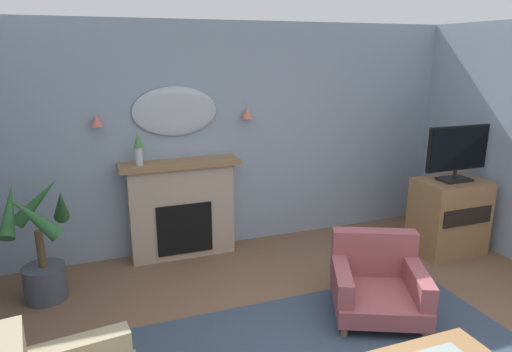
{
  "coord_description": "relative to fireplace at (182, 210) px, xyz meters",
  "views": [
    {
      "loc": [
        -1.68,
        -2.27,
        2.37
      ],
      "look_at": [
        -0.21,
        1.73,
        1.2
      ],
      "focal_mm": 31.9,
      "sensor_mm": 36.0,
      "label": 1
    }
  ],
  "objects": [
    {
      "name": "fireplace",
      "position": [
        0.0,
        0.0,
        0.0
      ],
      "size": [
        1.36,
        0.36,
        1.16
      ],
      "color": "tan",
      "rests_on": "ground"
    },
    {
      "name": "mantel_vase_left",
      "position": [
        -0.45,
        -0.03,
        0.78
      ],
      "size": [
        0.1,
        0.1,
        0.36
      ],
      "color": "silver",
      "rests_on": "fireplace"
    },
    {
      "name": "wall_back",
      "position": [
        0.76,
        0.22,
        0.79
      ],
      "size": [
        6.67,
        0.1,
        2.71
      ],
      "primitive_type": "cube",
      "color": "#8C9EB2",
      "rests_on": "ground"
    },
    {
      "name": "tv_cabinet",
      "position": [
        3.04,
        -1.0,
        -0.12
      ],
      "size": [
        0.8,
        0.58,
        0.9
      ],
      "color": "olive",
      "rests_on": "ground"
    },
    {
      "name": "tv_flatscreen",
      "position": [
        3.04,
        -1.02,
        0.68
      ],
      "size": [
        0.84,
        0.24,
        0.65
      ],
      "color": "black",
      "rests_on": "tv_cabinet"
    },
    {
      "name": "wall_mirror",
      "position": [
        0.0,
        0.14,
        1.14
      ],
      "size": [
        0.96,
        0.06,
        0.56
      ],
      "primitive_type": "ellipsoid",
      "color": "#B2BCC6"
    },
    {
      "name": "wall_sconce_left",
      "position": [
        -0.85,
        0.09,
        1.09
      ],
      "size": [
        0.14,
        0.14,
        0.14
      ],
      "primitive_type": "cone",
      "color": "#D17066"
    },
    {
      "name": "potted_plant_corner_palm",
      "position": [
        -1.48,
        -0.52,
        -0.03
      ],
      "size": [
        0.65,
        0.61,
        1.2
      ],
      "color": "#474C56",
      "rests_on": "ground"
    },
    {
      "name": "wall_sconce_right",
      "position": [
        0.85,
        0.09,
        1.09
      ],
      "size": [
        0.14,
        0.14,
        0.14
      ],
      "primitive_type": "cone",
      "color": "#D17066"
    },
    {
      "name": "armchair_near_fireplace",
      "position": [
        1.45,
        -1.84,
        -0.27
      ],
      "size": [
        1.07,
        1.08,
        0.71
      ],
      "color": "#934C51",
      "rests_on": "ground"
    }
  ]
}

